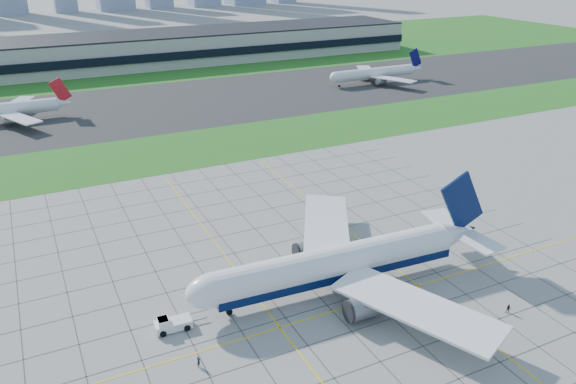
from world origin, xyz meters
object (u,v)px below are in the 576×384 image
crew_far (509,309)px  distant_jet_2 (375,73)px  airliner (339,263)px  distant_jet_1 (13,109)px  pushback_tug (171,324)px  crew_near (199,362)px

crew_far → distant_jet_2: size_ratio=0.04×
airliner → crew_far: size_ratio=35.49×
crew_far → distant_jet_2: bearing=108.5°
airliner → distant_jet_2: airliner is taller
distant_jet_1 → pushback_tug: bearing=-82.7°
airliner → pushback_tug: size_ratio=6.96×
distant_jet_1 → distant_jet_2: (149.41, -5.55, 0.00)m
airliner → distant_jet_2: (100.84, 136.78, -0.63)m
crew_near → pushback_tug: bearing=55.2°
pushback_tug → crew_near: (1.22, -10.48, -0.16)m
pushback_tug → distant_jet_2: distant_jet_2 is taller
airliner → crew_near: bearing=-159.8°
crew_far → distant_jet_2: distant_jet_2 is taller
distant_jet_1 → distant_jet_2: size_ratio=0.91×
pushback_tug → crew_near: 10.55m
crew_near → crew_far: crew_near is taller
crew_near → distant_jet_1: (-19.38, 151.42, 3.58)m
crew_far → distant_jet_2: 175.04m
distant_jet_1 → crew_far: bearing=-66.4°
airliner → crew_near: 30.86m
airliner → distant_jet_1: size_ratio=1.41×
distant_jet_2 → crew_near: bearing=-131.7°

